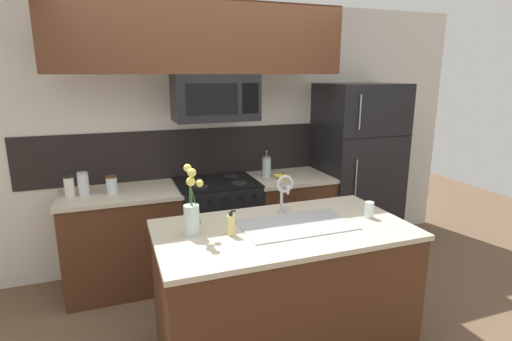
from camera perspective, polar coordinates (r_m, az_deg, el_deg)
The scene contains 20 objects.
ground_plane at distance 3.40m, azimuth -1.21°, elevation -20.67°, with size 10.00×10.00×0.00m, color brown.
rear_partition at distance 4.17m, azimuth -3.10°, elevation 5.11°, with size 5.20×0.10×2.60m, color silver.
splash_band at distance 4.06m, azimuth -6.90°, elevation 2.66°, with size 3.51×0.01×0.48m, color black.
back_counter_left at distance 3.85m, azimuth -18.39°, elevation -9.40°, with size 1.02×0.65×0.91m.
back_counter_right at distance 4.19m, azimuth 4.73°, elevation -6.78°, with size 0.80×0.65×0.91m.
stove_range at distance 3.95m, azimuth -5.51°, elevation -8.03°, with size 0.76×0.64×0.93m.
microwave at distance 3.66m, azimuth -5.88°, elevation 10.32°, with size 0.74×0.40×0.41m.
upper_cabinet_band at distance 3.61m, azimuth -7.74°, elevation 18.24°, with size 2.52×0.34×0.60m, color #4C2B19.
refrigerator at distance 4.46m, azimuth 14.01°, elevation 0.20°, with size 0.81×0.74×1.82m.
storage_jar_tall at distance 3.70m, azimuth -25.14°, elevation -2.02°, with size 0.08×0.08×0.18m.
storage_jar_medium at distance 3.70m, azimuth -23.45°, elevation -1.75°, with size 0.09×0.09×0.20m.
storage_jar_short at distance 3.65m, azimuth -19.91°, elevation -1.93°, with size 0.09×0.09×0.16m.
banana_bunch at distance 3.96m, azimuth 3.83°, elevation -0.79°, with size 0.19×0.12×0.08m.
french_press at distance 4.00m, azimuth 1.51°, elevation 0.52°, with size 0.09×0.09×0.27m.
island_counter at distance 2.93m, azimuth 3.79°, elevation -16.36°, with size 1.71×0.93×0.91m.
kitchen_sink at distance 2.79m, azimuth 5.78°, elevation -9.10°, with size 0.76×0.44×0.16m.
sink_faucet at distance 2.89m, azimuth 4.04°, elevation -2.66°, with size 0.14×0.14×0.31m.
dish_soap_bottle at distance 2.58m, azimuth -3.60°, elevation -7.75°, with size 0.06×0.05×0.16m.
drinking_glass at distance 2.99m, azimuth 15.86°, elevation -5.41°, with size 0.06×0.06×0.12m.
flower_vase at distance 2.58m, azimuth -9.15°, elevation -6.09°, with size 0.14×0.15×0.45m.
Camera 1 is at (-0.90, -2.66, 1.92)m, focal length 28.00 mm.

